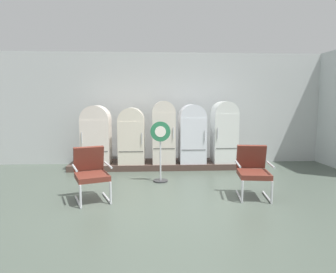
% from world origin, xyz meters
% --- Properties ---
extents(ground, '(12.00, 10.00, 0.05)m').
position_xyz_m(ground, '(0.00, 0.00, -0.03)').
color(ground, '#465147').
extents(back_wall, '(11.76, 0.12, 3.10)m').
position_xyz_m(back_wall, '(0.00, 3.66, 1.56)').
color(back_wall, silver).
rests_on(back_wall, ground).
extents(display_plinth, '(4.70, 0.95, 0.15)m').
position_xyz_m(display_plinth, '(0.00, 3.02, 0.08)').
color(display_plinth, '#49362F').
rests_on(display_plinth, ground).
extents(refrigerator_0, '(0.71, 0.68, 1.50)m').
position_xyz_m(refrigerator_0, '(-1.64, 2.92, 0.94)').
color(refrigerator_0, silver).
rests_on(refrigerator_0, display_plinth).
extents(refrigerator_1, '(0.67, 0.72, 1.44)m').
position_xyz_m(refrigerator_1, '(-0.74, 2.93, 0.91)').
color(refrigerator_1, silver).
rests_on(refrigerator_1, display_plinth).
extents(refrigerator_2, '(0.58, 0.65, 1.62)m').
position_xyz_m(refrigerator_2, '(0.09, 2.90, 1.02)').
color(refrigerator_2, silver).
rests_on(refrigerator_2, display_plinth).
extents(refrigerator_3, '(0.67, 0.70, 1.53)m').
position_xyz_m(refrigerator_3, '(0.84, 2.92, 0.96)').
color(refrigerator_3, white).
rests_on(refrigerator_3, display_plinth).
extents(refrigerator_4, '(0.62, 0.67, 1.60)m').
position_xyz_m(refrigerator_4, '(1.69, 2.91, 1.01)').
color(refrigerator_4, white).
rests_on(refrigerator_4, display_plinth).
extents(armchair_left, '(0.77, 0.85, 0.94)m').
position_xyz_m(armchair_left, '(-1.31, 0.45, 0.52)').
color(armchair_left, silver).
rests_on(armchair_left, ground).
extents(armchair_right, '(0.68, 0.76, 0.94)m').
position_xyz_m(armchair_right, '(1.64, 0.46, 0.52)').
color(armchair_right, silver).
rests_on(armchair_right, ground).
extents(sign_stand, '(0.43, 0.32, 1.33)m').
position_xyz_m(sign_stand, '(-0.03, 1.58, 0.62)').
color(sign_stand, '#2D2D30').
rests_on(sign_stand, ground).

